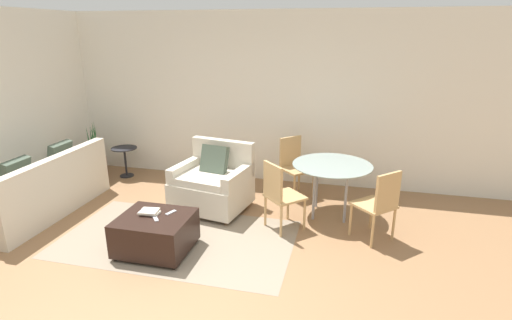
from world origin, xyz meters
The scene contains 16 objects.
ground_plane centered at (0.00, 0.00, 0.00)m, with size 20.00×20.00×0.00m, color #936B47.
wall_back centered at (0.00, 3.29, 1.38)m, with size 12.00×0.06×2.75m.
wall_left centered at (-3.17, 1.50, 1.38)m, with size 0.06×12.00×2.75m.
area_rug centered at (-0.40, 0.99, 0.00)m, with size 2.82×1.63×0.01m.
couch centered at (-2.58, 1.22, 0.29)m, with size 0.94×2.02×0.90m.
armchair centered at (-0.28, 1.94, 0.37)m, with size 1.10×1.01×0.94m.
ottoman centered at (-0.52, 0.67, 0.24)m, with size 0.80×0.71×0.43m.
book_stack centered at (-0.61, 0.73, 0.46)m, with size 0.24×0.19×0.05m.
tv_remote_primary centered at (-0.38, 0.81, 0.44)m, with size 0.09×0.15×0.01m.
tv_remote_secondary centered at (-0.48, 0.62, 0.44)m, with size 0.12×0.14×0.01m.
potted_plant centered at (-2.71, 2.73, 0.25)m, with size 0.34×0.34×0.99m.
side_table centered at (-2.20, 2.82, 0.37)m, with size 0.43×0.43×0.52m.
dining_table centered at (1.36, 2.13, 0.65)m, with size 1.07×1.07×0.73m.
dining_chair_near_left centered at (0.76, 1.52, 0.52)m, with size 0.59×0.59×0.90m.
dining_chair_near_right centered at (1.96, 1.52, 0.52)m, with size 0.59×0.59×0.90m.
dining_chair_far_left centered at (0.76, 2.73, 0.52)m, with size 0.59×0.59×0.90m.
Camera 1 is at (1.57, -3.02, 2.44)m, focal length 28.00 mm.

